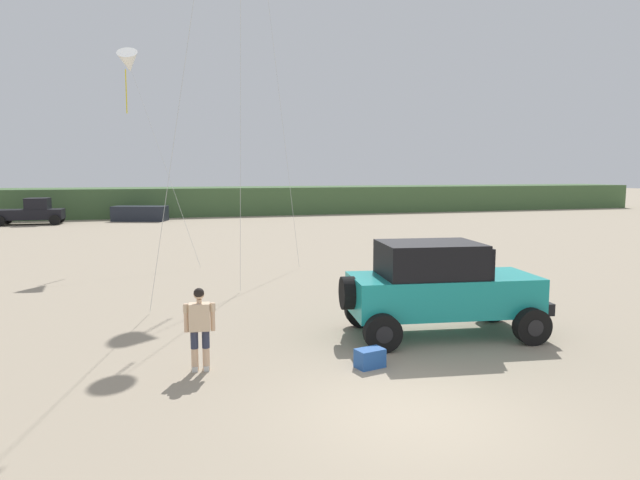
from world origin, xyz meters
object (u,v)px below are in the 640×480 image
Objects in this scene: cooler_box at (370,358)px; jeep at (440,286)px; kite_blue_swept at (129,62)px; distant_pickup at (32,212)px; distant_sedan at (140,214)px; person_watching at (200,324)px.

jeep is at bearing 20.93° from cooler_box.
kite_blue_swept is (-7.23, 15.63, 7.59)m from jeep.
distant_pickup is at bearing 111.63° from kite_blue_swept.
distant_sedan is (7.70, 0.80, -0.34)m from distant_pickup.
distant_sedan is at bearing 92.39° from person_watching.
person_watching is at bearing 153.62° from cooler_box.
distant_pickup is (-14.96, 35.14, -0.26)m from jeep.
person_watching reaches higher than cooler_box.
distant_sedan is at bearing 101.42° from jeep.
person_watching is at bearing -84.79° from kite_blue_swept.
distant_sedan is 0.44× the size of kite_blue_swept.
kite_blue_swept reaches higher than jeep.
kite_blue_swept is at bearing 92.65° from cooler_box.
cooler_box is 19.87m from kite_blue_swept.
kite_blue_swept is (-1.50, 16.47, 7.85)m from person_watching.
cooler_box is 0.13× the size of distant_sedan.
cooler_box is at bearing -13.55° from person_watching.
jeep is at bearing 8.40° from person_watching.
person_watching is 2.98× the size of cooler_box.
jeep is at bearing -60.01° from distant_sedan.
distant_pickup reaches higher than distant_sedan.
cooler_box is at bearing -64.13° from distant_sedan.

